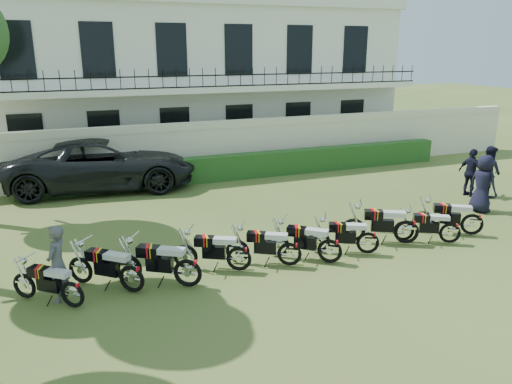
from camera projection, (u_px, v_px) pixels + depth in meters
ground at (308, 240)px, 14.06m from camera, size 100.00×100.00×0.00m
perimeter_wall at (222, 148)px, 20.89m from camera, size 30.00×0.35×2.30m
hedge at (251, 165)px, 20.71m from camera, size 18.00×0.60×1.00m
building at (186, 78)px, 25.51m from camera, size 20.40×9.60×7.40m
motorcycle_0 at (72, 288)px, 10.24m from camera, size 1.44×1.23×0.98m
motorcycle_1 at (131, 272)px, 10.87m from camera, size 1.56×1.37×1.08m
motorcycle_2 at (188, 266)px, 11.11m from camera, size 1.82×1.19×1.13m
motorcycle_3 at (239, 253)px, 11.93m from camera, size 1.75×0.99×1.05m
motorcycle_4 at (290, 248)px, 12.21m from camera, size 1.70×1.02×1.04m
motorcycle_5 at (330, 245)px, 12.36m from camera, size 1.59×1.31×1.07m
motorcycle_6 at (368, 238)px, 12.93m from camera, size 1.70×0.94×1.01m
motorcycle_7 at (407, 226)px, 13.58m from camera, size 1.91×1.10×1.15m
motorcycle_8 at (451, 228)px, 13.64m from camera, size 1.62×0.97×0.99m
motorcycle_9 at (473, 219)px, 14.23m from camera, size 1.72×1.13×1.08m
suv at (102, 164)px, 18.92m from camera, size 7.25×3.94×1.93m
inspector at (57, 263)px, 10.50m from camera, size 0.62×0.72×1.67m
officer_3 at (483, 184)px, 16.21m from camera, size 0.75×1.02×1.90m
officer_4 at (489, 171)px, 17.95m from camera, size 0.84×1.00×1.85m
officer_5 at (471, 173)px, 17.97m from camera, size 0.61×1.08×1.74m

